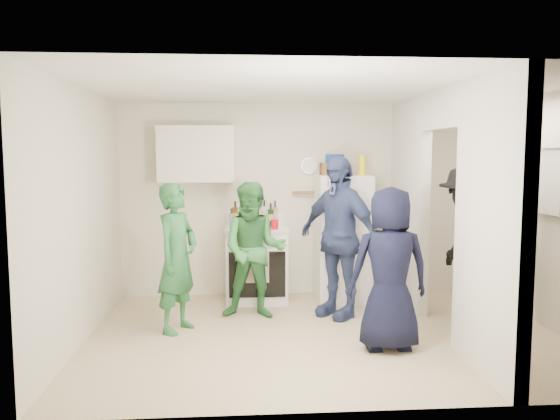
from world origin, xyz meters
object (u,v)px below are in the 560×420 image
Objects in this scene: yellow_cup_stack_top at (362,165)px; person_nook at (468,246)px; person_green_left at (177,258)px; person_navy at (389,269)px; wicker_basket at (335,169)px; stove at (256,264)px; fridge at (342,238)px; blue_bowl at (335,159)px; person_denim at (338,237)px; person_green_center at (254,250)px.

yellow_cup_stack_top is 1.64m from person_nook.
person_green_left reaches higher than person_navy.
person_navy is at bearing -80.73° from person_green_left.
yellow_cup_stack_top is at bearing -25.11° from wicker_basket.
person_green_left is at bearing -154.97° from yellow_cup_stack_top.
person_green_left is at bearing -126.84° from stove.
person_navy is (0.21, -1.85, -0.89)m from wicker_basket.
blue_bowl is (-0.10, 0.05, 1.00)m from fridge.
yellow_cup_stack_top is 0.16× the size of person_navy.
wicker_basket reaches higher than person_green_left.
wicker_basket is 0.20× the size of person_nook.
wicker_basket is (-0.10, 0.05, 0.87)m from fridge.
yellow_cup_stack_top is 1.08m from person_denim.
wicker_basket reaches higher than person_navy.
blue_bowl reaches higher than fridge.
stove is at bearing -9.01° from person_green_left.
blue_bowl is 0.13× the size of person_denim.
yellow_cup_stack_top reaches higher than stove.
person_nook is at bearing -148.91° from person_navy.
blue_bowl reaches higher than person_green_center.
stove is 0.54× the size of person_nook.
stove is 1.81m from yellow_cup_stack_top.
wicker_basket is 1.55m from person_green_center.
yellow_cup_stack_top is (0.32, -0.15, -0.08)m from blue_bowl.
person_green_center is 2.32m from person_nook.
blue_bowl is 0.16× the size of person_green_center.
blue_bowl is 2.40m from person_green_left.
person_nook reaches higher than person_green_center.
wicker_basket is 0.23× the size of person_navy.
person_nook is (0.91, -1.08, -0.84)m from yellow_cup_stack_top.
yellow_cup_stack_top is at bearing -5.67° from stove.
person_navy is at bearing -53.08° from person_nook.
wicker_basket is (0.99, 0.02, 1.19)m from stove.
wicker_basket is 1.91m from person_nook.
person_green_center is at bearing -34.29° from person_green_left.
person_nook reaches higher than fridge.
yellow_cup_stack_top is 2.56m from person_green_left.
fridge reaches higher than person_navy.
person_green_center is at bearing -42.28° from person_navy.
stove is 0.59× the size of fridge.
person_navy is (0.29, -1.10, -0.14)m from person_denim.
person_green_left is (-1.84, -1.16, -0.89)m from wicker_basket.
fridge is at bearing -26.57° from blue_bowl.
yellow_cup_stack_top is 0.14× the size of person_nook.
stove is at bearing -169.12° from person_denim.
blue_bowl reaches higher than stove.
yellow_cup_stack_top is 0.16× the size of person_green_center.
person_denim reaches higher than person_green_center.
blue_bowl is 0.36m from yellow_cup_stack_top.
yellow_cup_stack_top is at bearing 105.59° from person_denim.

